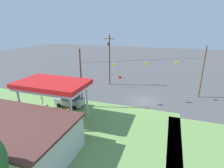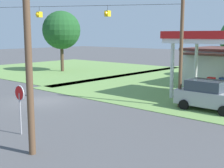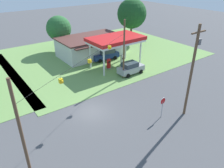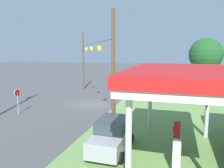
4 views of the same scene
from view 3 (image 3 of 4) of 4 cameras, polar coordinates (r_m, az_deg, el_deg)
ground_plane at (r=25.96m, az=-5.20°, el=-7.21°), size 160.00×160.00×0.00m
grass_verge_station_corner at (r=44.68m, az=-2.79°, el=8.19°), size 36.00×28.00×0.04m
gas_station_canopy at (r=36.41m, az=1.00°, el=11.40°), size 8.97×5.39×5.19m
gas_station_store at (r=42.89m, az=-5.52°, el=9.84°), size 12.15×8.00×3.67m
fuel_pump_near at (r=36.85m, az=-0.87°, el=5.23°), size 0.71×0.56×1.67m
fuel_pump_far at (r=38.50m, az=2.71°, el=6.20°), size 0.71×0.56×1.67m
car_at_pumps_front at (r=34.91m, az=4.89°, el=4.21°), size 4.35×2.13×1.99m
car_at_pumps_rear at (r=40.76m, az=-1.71°, el=7.77°), size 5.24×2.46×1.99m
stop_sign_roadside at (r=24.65m, az=13.09°, el=-4.91°), size 0.80×0.08×2.50m
utility_pole_main at (r=24.27m, az=20.26°, el=3.96°), size 2.20×0.44×10.28m
signal_span_gantry at (r=23.59m, az=-5.67°, el=2.33°), size 17.71×10.24×8.86m
tree_behind_station at (r=45.85m, az=-13.74°, el=13.91°), size 4.91×4.91×7.06m
tree_far_back at (r=50.70m, az=5.19°, el=17.81°), size 6.46×6.46×9.59m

